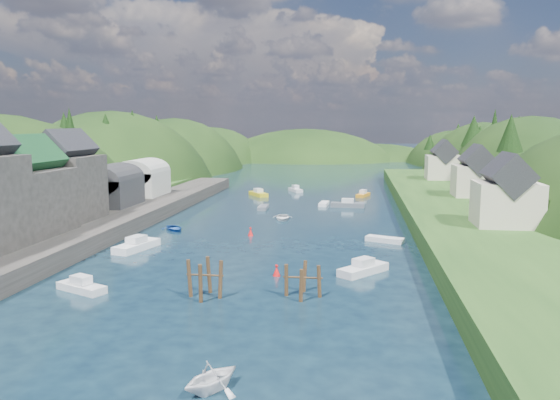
# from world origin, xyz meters

# --- Properties ---
(ground) EXTENTS (600.00, 600.00, 0.00)m
(ground) POSITION_xyz_m (0.00, 50.00, 0.00)
(ground) COLOR black
(ground) RESTS_ON ground
(hillside_left) EXTENTS (44.00, 245.56, 52.00)m
(hillside_left) POSITION_xyz_m (-45.00, 75.00, -8.03)
(hillside_left) COLOR black
(hillside_left) RESTS_ON ground
(hillside_right) EXTENTS (36.00, 245.56, 48.00)m
(hillside_right) POSITION_xyz_m (45.00, 75.00, -7.41)
(hillside_right) COLOR black
(hillside_right) RESTS_ON ground
(far_hills) EXTENTS (103.00, 68.00, 44.00)m
(far_hills) POSITION_xyz_m (1.22, 174.01, -10.80)
(far_hills) COLOR black
(far_hills) RESTS_ON ground
(hill_trees) EXTENTS (89.90, 149.65, 12.18)m
(hill_trees) POSITION_xyz_m (-0.61, 64.57, 11.09)
(hill_trees) COLOR black
(hill_trees) RESTS_ON ground
(quay_left) EXTENTS (12.00, 110.00, 2.00)m
(quay_left) POSITION_xyz_m (-24.00, 20.00, 1.00)
(quay_left) COLOR #2D2B28
(quay_left) RESTS_ON ground
(terrace_left_grass) EXTENTS (12.00, 110.00, 2.50)m
(terrace_left_grass) POSITION_xyz_m (-31.00, 20.00, 1.25)
(terrace_left_grass) COLOR #234719
(terrace_left_grass) RESTS_ON ground
(boat_sheds) EXTENTS (7.00, 21.00, 7.50)m
(boat_sheds) POSITION_xyz_m (-26.00, 39.00, 5.27)
(boat_sheds) COLOR #2D2D30
(boat_sheds) RESTS_ON quay_left
(terrace_right) EXTENTS (16.00, 120.00, 2.40)m
(terrace_right) POSITION_xyz_m (25.00, 40.00, 1.20)
(terrace_right) COLOR #234719
(terrace_right) RESTS_ON ground
(right_bank_cottages) EXTENTS (9.00, 59.24, 8.41)m
(right_bank_cottages) POSITION_xyz_m (28.00, 48.33, 5.84)
(right_bank_cottages) COLOR beige
(right_bank_cottages) RESTS_ON terrace_right
(piling_cluster_near) EXTENTS (3.06, 2.87, 3.73)m
(piling_cluster_near) POSITION_xyz_m (-2.05, -1.12, 1.29)
(piling_cluster_near) COLOR #382314
(piling_cluster_near) RESTS_ON ground
(piling_cluster_far) EXTENTS (3.24, 3.02, 3.27)m
(piling_cluster_far) POSITION_xyz_m (5.77, 0.24, 1.07)
(piling_cluster_far) COLOR #382314
(piling_cluster_far) RESTS_ON ground
(channel_buoy_near) EXTENTS (0.70, 0.70, 1.10)m
(channel_buoy_near) POSITION_xyz_m (2.77, 5.98, 0.48)
(channel_buoy_near) COLOR red
(channel_buoy_near) RESTS_ON ground
(channel_buoy_far) EXTENTS (0.70, 0.70, 1.10)m
(channel_buoy_far) POSITION_xyz_m (-3.13, 23.58, 0.48)
(channel_buoy_far) COLOR red
(channel_buoy_far) RESTS_ON ground
(moored_boats) EXTENTS (35.52, 90.24, 2.32)m
(moored_boats) POSITION_xyz_m (-4.74, 16.47, 0.59)
(moored_boats) COLOR white
(moored_boats) RESTS_ON ground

